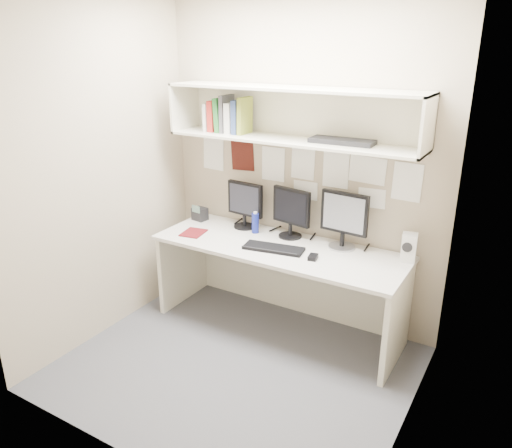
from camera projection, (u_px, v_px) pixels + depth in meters
The scene contains 19 objects.
floor at pixel (235, 368), 3.62m from camera, with size 2.40×2.00×0.01m, color #46464B.
wall_back at pixel (301, 165), 3.99m from camera, with size 2.40×0.02×2.60m, color tan.
wall_front at pixel (117, 249), 2.37m from camera, with size 2.40×0.02×2.60m, color tan.
wall_left at pixel (99, 173), 3.75m from camera, with size 0.02×2.00×2.60m, color tan.
wall_right at pixel (425, 231), 2.60m from camera, with size 0.02×2.00×2.60m, color tan.
desk at pixel (278, 287), 4.02m from camera, with size 2.00×0.70×0.73m.
overhead_hutch at pixel (295, 114), 3.73m from camera, with size 2.00×0.38×0.40m.
pinned_papers at pixel (300, 171), 4.00m from camera, with size 1.92×0.01×0.48m, color white, non-canonical shape.
monitor_left at pixel (245, 203), 4.22m from camera, with size 0.34×0.19×0.39m.
monitor_center at pixel (291, 210), 4.00m from camera, with size 0.35×0.19×0.40m.
monitor_right at pixel (344, 218), 3.78m from camera, with size 0.38×0.21×0.44m.
keyboard at pixel (274, 248), 3.81m from camera, with size 0.46×0.16×0.02m, color black.
mouse at pixel (313, 257), 3.65m from camera, with size 0.06×0.10×0.03m, color black.
speaker at pixel (409, 247), 3.59m from camera, with size 0.12×0.13×0.21m.
blue_bottle at pixel (255, 223), 4.13m from camera, with size 0.06×0.06×0.18m.
maroon_notebook at pixel (193, 233), 4.14m from camera, with size 0.17×0.21×0.01m, color #5A0F13.
desk_phone at pixel (200, 214), 4.44m from camera, with size 0.14×0.13×0.15m.
book_stack at pixel (228, 116), 3.99m from camera, with size 0.37×0.18×0.29m.
hutch_tray at pixel (342, 141), 3.58m from camera, with size 0.47×0.18×0.03m, color black.
Camera 1 is at (1.68, -2.54, 2.23)m, focal length 35.00 mm.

